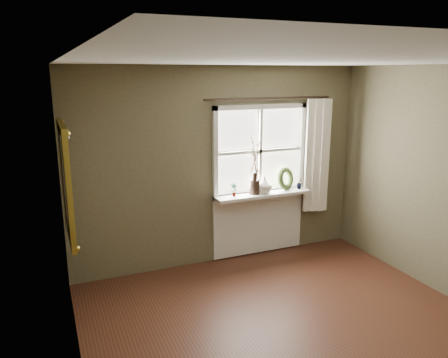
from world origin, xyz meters
name	(u,v)px	position (x,y,z in m)	size (l,w,h in m)	color
floor	(315,352)	(0.00, 0.00, 0.00)	(4.50, 4.50, 0.00)	#402014
ceiling	(331,61)	(0.00, 0.00, 2.60)	(4.50, 4.50, 0.00)	silver
wall_back	(220,166)	(0.00, 2.30, 1.30)	(4.00, 0.10, 2.60)	brown
wall_left	(69,257)	(-2.05, 0.00, 1.30)	(0.10, 4.50, 2.60)	brown
window_frame	(260,151)	(0.55, 2.23, 1.48)	(1.36, 0.06, 1.24)	silver
window_sill	(263,194)	(0.55, 2.12, 0.90)	(1.36, 0.26, 0.04)	silver
window_apron	(258,222)	(0.55, 2.23, 0.46)	(1.36, 0.04, 0.88)	silver
dark_jug	(255,187)	(0.42, 2.12, 1.02)	(0.14, 0.14, 0.20)	black
cream_vase	(264,185)	(0.57, 2.12, 1.03)	(0.21, 0.21, 0.22)	beige
wreath	(285,181)	(0.92, 2.16, 1.04)	(0.32, 0.32, 0.08)	#36471F
potted_plant_left	(234,190)	(0.12, 2.12, 1.01)	(0.09, 0.06, 0.18)	#36471F
potted_plant_right	(300,183)	(1.13, 2.12, 1.00)	(0.09, 0.07, 0.16)	#36471F
curtain	(316,156)	(1.39, 2.13, 1.37)	(0.36, 0.12, 1.59)	#EFE4CF
curtain_rod	(270,98)	(0.65, 2.17, 2.18)	(0.03, 0.03, 1.84)	black
gilt_mirror	(66,182)	(-1.96, 1.57, 1.45)	(0.10, 0.98, 1.17)	white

